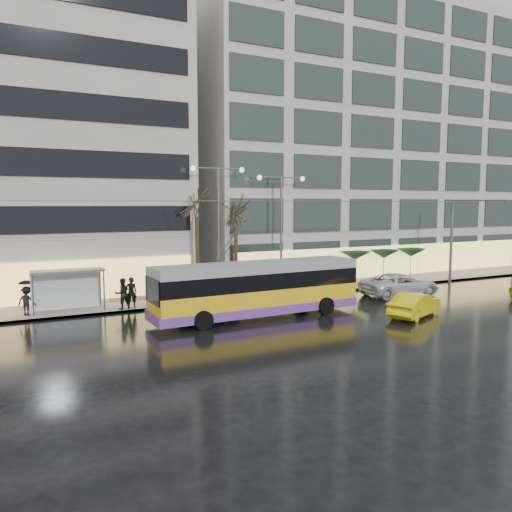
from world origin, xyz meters
TOP-DOWN VIEW (x-y plane):
  - ground at (0.00, 0.00)m, footprint 140.00×140.00m
  - sidewalk at (2.00, 14.00)m, footprint 80.00×10.00m
  - kerb at (2.00, 9.05)m, footprint 80.00×0.10m
  - building_right at (19.00, 19.00)m, footprint 32.00×14.00m
  - trolleybus at (1.80, 4.36)m, footprint 12.70×5.05m
  - catenary at (1.00, 7.94)m, footprint 42.24×5.12m
  - bus_shelter at (-8.38, 10.69)m, footprint 4.20×1.60m
  - street_lamp_near at (2.00, 10.80)m, footprint 3.96×0.36m
  - street_lamp_far at (7.00, 10.80)m, footprint 3.96×0.36m
  - tree_a at (0.50, 11.00)m, footprint 3.20×3.20m
  - tree_b at (3.50, 11.20)m, footprint 3.20×3.20m
  - parasol_a at (14.00, 11.00)m, footprint 2.50×2.50m
  - parasol_b at (17.00, 11.00)m, footprint 2.50×2.50m
  - parasol_c at (20.00, 11.00)m, footprint 2.50×2.50m
  - taxi_b at (10.12, 0.31)m, footprint 4.62×3.09m
  - sedan_silver at (14.11, 5.89)m, footprint 6.06×3.15m
  - pedestrian_a at (-4.39, 9.61)m, footprint 1.11×1.12m
  - pedestrian_b at (-4.97, 9.51)m, footprint 1.06×0.89m
  - pedestrian_c at (-10.32, 10.15)m, footprint 1.28×1.14m

SIDE VIEW (x-z plane):
  - ground at x=0.00m, z-range 0.00..0.00m
  - sidewalk at x=2.00m, z-range 0.00..0.15m
  - kerb at x=2.00m, z-range 0.00..0.15m
  - taxi_b at x=10.12m, z-range 0.00..1.44m
  - sedan_silver at x=14.11m, z-range 0.00..1.63m
  - pedestrian_b at x=-4.97m, z-range 0.15..2.08m
  - pedestrian_c at x=-10.32m, z-range 0.21..2.32m
  - pedestrian_a at x=-4.39m, z-range 0.46..2.65m
  - trolleybus at x=1.80m, z-range -1.34..4.51m
  - bus_shelter at x=-8.38m, z-range 0.71..3.22m
  - parasol_a at x=14.00m, z-range 1.12..3.77m
  - parasol_b at x=17.00m, z-range 1.12..3.77m
  - parasol_c at x=20.00m, z-range 1.12..3.77m
  - catenary at x=1.00m, z-range 0.75..7.75m
  - street_lamp_far at x=7.00m, z-range 1.45..9.98m
  - street_lamp_near at x=2.00m, z-range 1.48..10.51m
  - tree_b at x=3.50m, z-range 2.55..10.25m
  - tree_a at x=0.50m, z-range 2.89..11.29m
  - building_right at x=19.00m, z-range 0.15..25.15m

